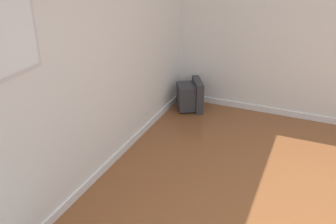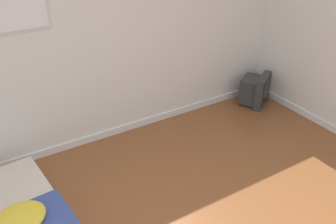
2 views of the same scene
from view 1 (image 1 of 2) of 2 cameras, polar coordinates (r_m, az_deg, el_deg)
wall_back at (r=3.37m, az=-17.72°, el=3.87°), size 8.33×0.08×2.60m
crt_tv at (r=5.72m, az=3.48°, el=2.49°), size 0.53×0.51×0.47m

